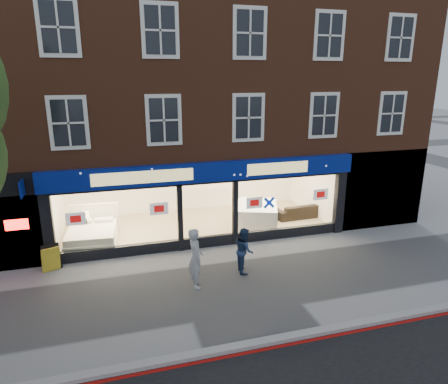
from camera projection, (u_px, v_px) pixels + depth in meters
name	position (u px, v px, depth m)	size (l,w,h in m)	color
ground	(232.00, 285.00, 12.32)	(120.00, 120.00, 0.00)	gray
kerb_line	(271.00, 348.00, 9.46)	(60.00, 0.10, 0.01)	#8C0A07
kerb_stone	(268.00, 341.00, 9.63)	(60.00, 0.25, 0.12)	gray
showroom_floor	(196.00, 225.00, 17.15)	(11.00, 4.50, 0.10)	tan
building	(184.00, 65.00, 16.85)	(19.00, 8.26, 10.30)	brown
display_bed	(92.00, 235.00, 15.07)	(2.01, 2.37, 1.27)	white
bedside_table	(87.00, 233.00, 15.47)	(0.45, 0.45, 0.55)	brown
mattress_stack	(257.00, 213.00, 17.22)	(2.28, 2.54, 0.83)	white
sofa	(298.00, 211.00, 17.91)	(2.08, 0.81, 0.61)	black
a_board	(51.00, 258.00, 13.14)	(0.58, 0.37, 0.89)	gold
pedestrian_grey	(196.00, 258.00, 12.03)	(0.69, 0.45, 1.88)	#999CA0
pedestrian_blue	(244.00, 250.00, 13.03)	(0.73, 0.57, 1.50)	#1B2C4D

